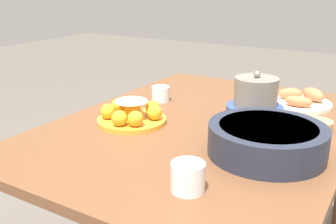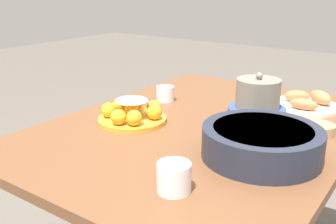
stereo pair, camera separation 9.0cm
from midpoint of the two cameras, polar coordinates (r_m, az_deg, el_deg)
The scene contains 8 objects.
dining_table at distance 1.39m, azimuth 7.03°, elevation -5.35°, with size 1.27×0.93×0.71m.
cake_plate at distance 1.36m, azimuth -3.36°, elevation -0.16°, with size 0.24×0.24×0.09m.
serving_bowl at distance 1.12m, azimuth 15.69°, elevation -4.20°, with size 0.33×0.33×0.09m.
sauce_bowl at distance 1.37m, azimuth 22.80°, elevation -2.23°, with size 0.10×0.10×0.03m.
seafood_platter at distance 1.62m, azimuth 20.90°, elevation 1.21°, with size 0.26×0.26×0.06m.
cup_near at distance 1.60m, azimuth 1.20°, elevation 2.66°, with size 0.07×0.07×0.06m.
cup_far at distance 0.92m, azimuth 3.68°, elevation -9.50°, with size 0.08×0.08×0.07m.
warming_pot at distance 1.41m, azimuth 14.62°, elevation 1.28°, with size 0.20×0.20×0.17m.
Camera 2 is at (1.11, 0.63, 1.18)m, focal length 42.00 mm.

